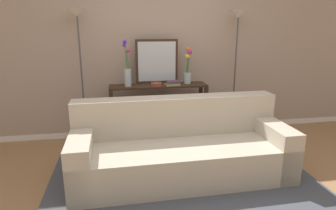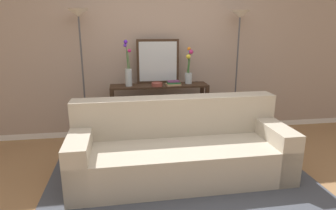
{
  "view_description": "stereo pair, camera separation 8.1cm",
  "coord_description": "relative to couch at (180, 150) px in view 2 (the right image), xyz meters",
  "views": [
    {
      "loc": [
        -0.71,
        -2.63,
        1.7
      ],
      "look_at": [
        -0.06,
        0.94,
        0.71
      ],
      "focal_mm": 31.2,
      "sensor_mm": 36.0,
      "label": 1
    },
    {
      "loc": [
        -0.63,
        -2.65,
        1.7
      ],
      "look_at": [
        -0.06,
        0.94,
        0.71
      ],
      "focal_mm": 31.2,
      "sensor_mm": 36.0,
      "label": 2
    }
  ],
  "objects": [
    {
      "name": "book_row_under_console",
      "position": [
        -0.52,
        1.14,
        -0.25
      ],
      "size": [
        0.32,
        0.17,
        0.13
      ],
      "color": "slate",
      "rests_on": "ground"
    },
    {
      "name": "fruit_bowl",
      "position": [
        -0.13,
        1.04,
        0.57
      ],
      "size": [
        0.16,
        0.16,
        0.05
      ],
      "color": "brown",
      "rests_on": "console_table"
    },
    {
      "name": "floor_lamp_left",
      "position": [
        -1.17,
        1.19,
        1.19
      ],
      "size": [
        0.28,
        0.28,
        1.92
      ],
      "color": "#4C4C51",
      "rests_on": "ground"
    },
    {
      "name": "console_table",
      "position": [
        -0.09,
        1.14,
        0.28
      ],
      "size": [
        1.44,
        0.33,
        0.86
      ],
      "color": "#382619",
      "rests_on": "ground"
    },
    {
      "name": "floor_lamp_right",
      "position": [
        1.12,
        1.19,
        1.19
      ],
      "size": [
        0.28,
        0.28,
        1.91
      ],
      "color": "#4C4C51",
      "rests_on": "ground"
    },
    {
      "name": "wall_mirror",
      "position": [
        -0.09,
        1.27,
        0.87
      ],
      "size": [
        0.63,
        0.02,
        0.65
      ],
      "color": "#382619",
      "rests_on": "console_table"
    },
    {
      "name": "back_wall",
      "position": [
        0.01,
        1.51,
        1.09
      ],
      "size": [
        12.0,
        0.15,
        2.8
      ],
      "color": "white",
      "rests_on": "ground"
    },
    {
      "name": "vase_short_flowers",
      "position": [
        0.36,
        1.17,
        0.77
      ],
      "size": [
        0.12,
        0.13,
        0.54
      ],
      "color": "silver",
      "rests_on": "console_table"
    },
    {
      "name": "couch",
      "position": [
        0.0,
        0.0,
        0.0
      ],
      "size": [
        2.44,
        0.93,
        0.88
      ],
      "color": "#BCB29E",
      "rests_on": "ground"
    },
    {
      "name": "ground_plane",
      "position": [
        0.01,
        -0.41,
        -0.32
      ],
      "size": [
        16.0,
        16.0,
        0.02
      ],
      "primitive_type": "cube",
      "color": "#9E754C"
    },
    {
      "name": "vase_tall_flowers",
      "position": [
        -0.53,
        1.11,
        0.74
      ],
      "size": [
        0.11,
        0.1,
        0.65
      ],
      "color": "silver",
      "rests_on": "console_table"
    },
    {
      "name": "area_rug",
      "position": [
        0.0,
        -0.16,
        -0.31
      ],
      "size": [
        2.98,
        1.94,
        0.01
      ],
      "color": "#474C56",
      "rests_on": "ground"
    },
    {
      "name": "book_stack",
      "position": [
        0.11,
        1.07,
        0.58
      ],
      "size": [
        0.22,
        0.16,
        0.07
      ],
      "color": "tan",
      "rests_on": "console_table"
    }
  ]
}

